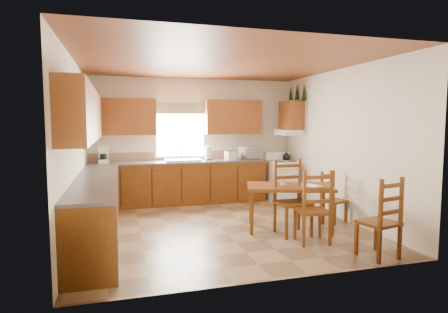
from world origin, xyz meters
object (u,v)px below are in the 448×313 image
object	(u,v)px
dining_table	(289,207)
chair_near_right	(379,217)
microwave	(251,153)
chair_far_left	(293,198)
chair_near_left	(312,206)
stove	(283,181)
chair_far_right	(334,197)

from	to	relation	value
dining_table	chair_near_right	bearing A→B (deg)	-50.49
microwave	chair_far_left	size ratio (longest dim) A/B	0.39
dining_table	chair_near_left	xyz separation A→B (m)	(0.03, -0.70, 0.17)
stove	chair_far_left	size ratio (longest dim) A/B	0.76
dining_table	chair_far_left	distance (m)	0.36
stove	chair_near_right	world-z (taller)	chair_near_right
stove	chair_near_right	distance (m)	3.55
chair_far_left	microwave	bearing A→B (deg)	82.15
dining_table	chair_near_left	world-z (taller)	chair_near_left
chair_far_left	chair_far_right	bearing A→B (deg)	23.43
microwave	chair_far_right	bearing A→B (deg)	-91.54
chair_near_left	microwave	bearing A→B (deg)	-85.84
microwave	dining_table	bearing A→B (deg)	-115.05
chair_near_left	chair_far_left	world-z (taller)	chair_far_left
stove	microwave	xyz separation A→B (m)	(-0.64, 0.34, 0.62)
chair_near_left	chair_near_right	distance (m)	0.93
dining_table	chair_far_right	xyz separation A→B (m)	(0.95, 0.20, 0.08)
dining_table	chair_near_right	xyz separation A→B (m)	(0.55, -1.46, 0.16)
dining_table	chair_far_right	bearing A→B (deg)	30.97
stove	chair_near_right	bearing A→B (deg)	-93.18
stove	chair_far_left	bearing A→B (deg)	-109.74
microwave	chair_near_right	bearing A→B (deg)	-105.10
stove	chair_far_left	world-z (taller)	chair_far_left
chair_near_right	chair_far_left	world-z (taller)	chair_far_left
stove	microwave	size ratio (longest dim) A/B	1.96
chair_near_left	chair_far_right	bearing A→B (deg)	-128.30
stove	chair_near_right	size ratio (longest dim) A/B	0.83
microwave	stove	bearing A→B (deg)	-48.47
chair_near_left	chair_far_right	distance (m)	1.30
chair_near_left	chair_far_left	bearing A→B (deg)	-68.74
chair_far_right	chair_near_right	bearing A→B (deg)	-122.74
dining_table	chair_near_left	distance (m)	0.72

